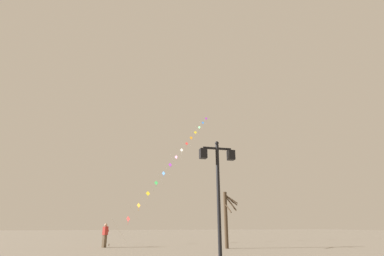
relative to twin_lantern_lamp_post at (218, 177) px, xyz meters
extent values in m
plane|color=gray|center=(-2.90, 11.97, -3.39)|extent=(160.00, 160.00, 0.00)
cylinder|color=black|center=(0.00, 0.00, -1.02)|extent=(0.14, 0.14, 4.73)
sphere|color=black|center=(0.00, 0.00, 1.42)|extent=(0.16, 0.16, 0.16)
cube|color=black|center=(0.00, 0.00, 1.19)|extent=(1.20, 0.08, 0.08)
cube|color=black|center=(-0.60, 0.00, 0.94)|extent=(0.28, 0.28, 0.40)
cube|color=beige|center=(-0.60, 0.00, 0.94)|extent=(0.19, 0.19, 0.30)
cube|color=black|center=(0.60, 0.00, 0.94)|extent=(0.28, 0.28, 0.40)
cube|color=beige|center=(0.60, 0.00, 0.94)|extent=(0.19, 0.19, 0.30)
cylinder|color=brown|center=(-4.40, 14.32, -3.30)|extent=(0.06, 0.06, 0.18)
cylinder|color=silver|center=(-3.70, 15.20, -2.25)|extent=(1.43, 1.77, 1.94)
cylinder|color=silver|center=(-2.54, 16.63, -0.66)|extent=(0.94, 1.16, 1.26)
cylinder|color=silver|center=(-1.62, 17.77, 0.58)|extent=(0.94, 1.16, 1.26)
cylinder|color=silver|center=(-0.71, 18.90, 1.83)|extent=(0.94, 1.16, 1.26)
cylinder|color=silver|center=(0.20, 20.04, 3.08)|extent=(0.94, 1.16, 1.26)
cylinder|color=silver|center=(1.12, 21.17, 4.33)|extent=(0.94, 1.16, 1.26)
cylinder|color=silver|center=(2.03, 22.30, 5.58)|extent=(0.94, 1.16, 1.26)
cylinder|color=silver|center=(2.94, 23.44, 6.83)|extent=(0.94, 1.16, 1.26)
cylinder|color=silver|center=(3.86, 24.57, 8.08)|extent=(0.94, 1.16, 1.26)
cylinder|color=silver|center=(4.77, 25.71, 9.32)|extent=(0.94, 1.16, 1.26)
cylinder|color=silver|center=(5.68, 26.84, 10.57)|extent=(0.94, 1.16, 1.26)
cylinder|color=silver|center=(6.60, 27.97, 11.82)|extent=(0.94, 1.16, 1.26)
cylinder|color=silver|center=(7.51, 29.11, 13.07)|extent=(0.94, 1.16, 1.26)
cylinder|color=silver|center=(8.42, 30.24, 14.32)|extent=(0.94, 1.16, 1.26)
cube|color=red|center=(-2.99, 16.07, -1.29)|extent=(0.30, 0.38, 0.47)
cylinder|color=red|center=(-2.99, 16.07, -1.63)|extent=(0.03, 0.03, 0.30)
cube|color=orange|center=(-2.08, 17.20, -0.04)|extent=(0.32, 0.36, 0.47)
cylinder|color=orange|center=(-2.08, 17.20, -0.39)|extent=(0.04, 0.04, 0.33)
cube|color=yellow|center=(-1.17, 18.34, 1.21)|extent=(0.42, 0.24, 0.47)
cylinder|color=yellow|center=(-1.17, 18.34, 0.87)|extent=(0.03, 0.03, 0.30)
cube|color=green|center=(-0.25, 19.47, 2.46)|extent=(0.39, 0.29, 0.47)
cylinder|color=green|center=(-0.25, 19.47, 2.09)|extent=(0.03, 0.03, 0.36)
cube|color=blue|center=(0.66, 20.60, 3.71)|extent=(0.33, 0.36, 0.47)
cylinder|color=blue|center=(0.66, 20.60, 3.39)|extent=(0.02, 0.02, 0.26)
cube|color=purple|center=(1.57, 21.74, 4.95)|extent=(0.39, 0.28, 0.47)
cylinder|color=purple|center=(1.57, 21.74, 4.61)|extent=(0.03, 0.03, 0.32)
cube|color=pink|center=(2.49, 22.87, 6.20)|extent=(0.29, 0.39, 0.47)
cylinder|color=pink|center=(2.49, 22.87, 5.89)|extent=(0.02, 0.02, 0.25)
cube|color=white|center=(3.40, 24.01, 7.45)|extent=(0.39, 0.29, 0.47)
cylinder|color=white|center=(3.40, 24.01, 7.08)|extent=(0.05, 0.06, 0.37)
cube|color=red|center=(4.31, 25.14, 8.70)|extent=(0.40, 0.28, 0.47)
cylinder|color=red|center=(4.31, 25.14, 8.38)|extent=(0.03, 0.03, 0.27)
cube|color=orange|center=(5.23, 26.27, 9.95)|extent=(0.42, 0.24, 0.47)
cylinder|color=orange|center=(5.23, 26.27, 9.65)|extent=(0.03, 0.04, 0.23)
cube|color=yellow|center=(6.14, 27.41, 11.20)|extent=(0.42, 0.24, 0.47)
cylinder|color=yellow|center=(6.14, 27.41, 10.84)|extent=(0.03, 0.04, 0.34)
cube|color=green|center=(7.05, 28.54, 12.44)|extent=(0.30, 0.39, 0.47)
cylinder|color=green|center=(7.05, 28.54, 12.11)|extent=(0.05, 0.05, 0.30)
cube|color=blue|center=(7.97, 29.68, 13.69)|extent=(0.39, 0.29, 0.47)
cylinder|color=blue|center=(7.97, 29.68, 13.39)|extent=(0.03, 0.03, 0.23)
cube|color=purple|center=(8.88, 30.81, 14.94)|extent=(0.41, 0.26, 0.47)
cylinder|color=purple|center=(8.88, 30.81, 14.57)|extent=(0.04, 0.06, 0.36)
cube|color=brown|center=(-4.71, 12.92, -2.94)|extent=(0.34, 0.36, 0.90)
cube|color=#B22D26|center=(-4.71, 12.92, -2.21)|extent=(0.42, 0.45, 0.60)
sphere|color=tan|center=(-4.71, 12.92, -1.79)|extent=(0.22, 0.22, 0.22)
cylinder|color=#B22D26|center=(-4.58, 13.10, -2.04)|extent=(0.30, 0.37, 0.50)
cylinder|color=#423323|center=(3.92, 9.88, -1.40)|extent=(0.27, 0.27, 3.98)
cylinder|color=#423323|center=(4.48, 10.10, 0.01)|extent=(1.20, 0.53, 0.78)
cylinder|color=#423323|center=(4.29, 9.73, -0.23)|extent=(0.87, 0.42, 1.17)
cylinder|color=#423323|center=(4.35, 9.71, 0.05)|extent=(0.94, 0.42, 0.70)
cylinder|color=#423323|center=(4.25, 9.84, 0.10)|extent=(0.73, 0.17, 0.72)
cylinder|color=#423323|center=(3.88, 9.21, -0.63)|extent=(0.16, 1.38, 0.72)
camera|label=1|loc=(-3.65, -10.58, -1.79)|focal=26.07mm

